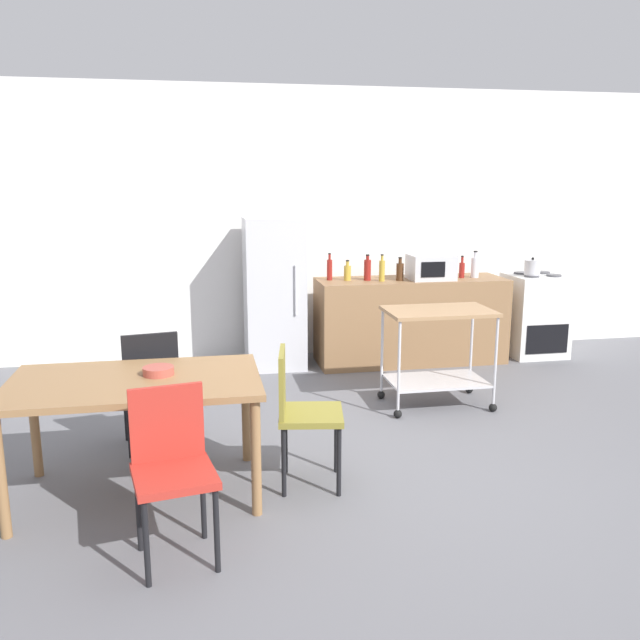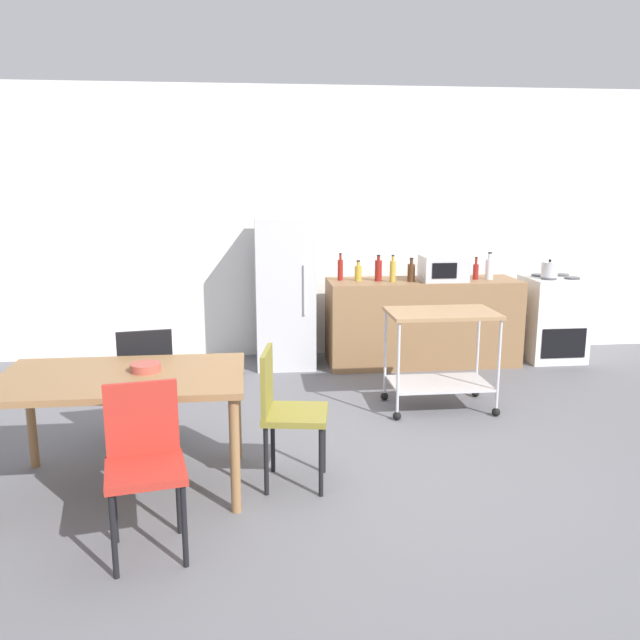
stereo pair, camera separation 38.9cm
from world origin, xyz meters
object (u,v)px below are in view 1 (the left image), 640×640
chair_olive (301,408)px  bottle_soda (400,271)px  bottle_hot_sauce (382,270)px  refrigerator (274,293)px  chair_red (172,462)px  bottle_vinegar (475,267)px  fruit_bowl (158,371)px  bottle_sesame_oil (347,272)px  stove_oven (534,315)px  bottle_wine (367,269)px  bottle_soy_sauce (462,269)px  kitchen_cart (438,341)px  dining_table (135,392)px  bottle_sparkling_water (330,269)px  chair_black (150,381)px  kettle (532,267)px  microwave (431,267)px

chair_olive → bottle_soda: (1.45, 2.59, 0.48)m
bottle_hot_sauce → refrigerator: bearing=169.8°
chair_red → bottle_hot_sauce: size_ratio=3.19×
bottle_vinegar → fruit_bowl: bearing=-141.3°
refrigerator → bottle_hot_sauce: 1.14m
bottle_sesame_oil → bottle_soda: bearing=-11.9°
stove_oven → bottle_wine: bearing=-179.0°
refrigerator → bottle_soy_sauce: refrigerator is taller
refrigerator → kitchen_cart: refrigerator is taller
kitchen_cart → bottle_hot_sauce: bearing=95.9°
bottle_wine → kitchen_cart: bearing=-79.1°
bottle_sesame_oil → bottle_hot_sauce: bearing=-20.0°
chair_red → fruit_bowl: 0.84m
bottle_vinegar → fruit_bowl: bottle_vinegar is taller
chair_red → bottle_vinegar: 4.56m
dining_table → bottle_sparkling_water: 3.24m
stove_oven → bottle_soy_sauce: 1.05m
chair_olive → bottle_vinegar: bearing=-31.7°
chair_black → bottle_sesame_oil: bottle_sesame_oil is taller
kitchen_cart → chair_black: bearing=-167.3°
bottle_soy_sauce → kettle: (0.78, -0.06, 0.01)m
stove_oven → bottle_vinegar: (-0.76, -0.05, 0.56)m
refrigerator → bottle_soda: bearing=-8.3°
bottle_soda → microwave: size_ratio=0.53×
bottle_soy_sauce → kettle: 0.78m
bottle_wine → bottle_hot_sauce: (0.13, -0.08, 0.00)m
chair_olive → bottle_wine: bearing=-13.6°
bottle_sesame_oil → kettle: 2.02m
refrigerator → fruit_bowl: 2.86m
kitchen_cart → kettle: size_ratio=3.80×
bottle_sparkling_water → kitchen_cart: bearing=-66.2°
chair_red → bottle_vinegar: size_ratio=3.12×
bottle_sesame_oil → kettle: size_ratio=0.88×
chair_olive → bottle_sesame_oil: bearing=-9.5°
chair_olive → refrigerator: size_ratio=0.57×
chair_olive → stove_oven: bearing=-39.3°
chair_olive → bottle_wine: bottle_wine is taller
stove_oven → bottle_sparkling_water: bearing=178.6°
kitchen_cart → bottle_hot_sauce: (-0.13, 1.30, 0.44)m
refrigerator → kitchen_cart: (1.23, -1.50, -0.20)m
kitchen_cart → bottle_hot_sauce: size_ratio=3.27×
chair_red → chair_olive: bearing=31.0°
bottle_sesame_oil → bottle_vinegar: (1.38, -0.06, 0.03)m
bottle_wine → stove_oven: bearing=1.0°
bottle_sparkling_water → bottle_hot_sauce: bearing=-18.6°
bottle_sesame_oil → stove_oven: bearing=-0.2°
chair_black → kitchen_cart: chair_black is taller
bottle_wine → bottle_sparkling_water: bearing=166.8°
chair_black → dining_table: bearing=77.6°
kitchen_cart → kettle: bearing=40.3°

